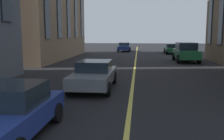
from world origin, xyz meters
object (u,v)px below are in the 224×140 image
Objects in this scene: car_blue_parked_a at (124,47)px; car_grey_parked_b at (94,74)px; car_green_far at (172,49)px; car_blue_near at (9,112)px; car_green_mid at (186,52)px.

car_blue_parked_a and car_grey_parked_b have the same top height.
car_grey_parked_b is 1.00× the size of car_green_far.
car_blue_near is at bearing 178.20° from car_blue_parked_a.
car_blue_parked_a is at bearing 0.17° from car_grey_parked_b.
car_blue_parked_a is 0.94× the size of car_green_mid.
car_blue_parked_a is 33.36m from car_blue_near.
car_green_far is at bearing -0.00° from car_green_mid.
car_blue_near reaches higher than car_green_far.
car_grey_parked_b is at bearing -10.42° from car_blue_near.
car_blue_near is (-33.35, 1.05, -0.00)m from car_blue_parked_a.
car_blue_near reaches higher than car_blue_parked_a.
car_green_mid is 1.21× the size of car_blue_near.
car_blue_parked_a is 1.13× the size of car_blue_near.
car_blue_near is at bearing 157.54° from car_green_mid.
car_green_far is at bearing -120.50° from car_blue_parked_a.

